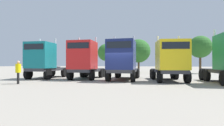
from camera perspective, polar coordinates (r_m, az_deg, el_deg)
name	(u,v)px	position (r m, az deg, el deg)	size (l,w,h in m)	color
ground	(119,82)	(14.71, 2.28, -6.41)	(200.00, 200.00, 0.00)	gray
semi_truck_teal	(44,60)	(19.69, -21.67, 0.83)	(3.01, 6.10, 4.36)	#333338
semi_truck_red	(85,60)	(17.69, -9.13, 1.03)	(2.92, 5.84, 4.39)	#333338
semi_truck_navy	(123,60)	(16.18, 3.55, 0.97)	(2.77, 6.48, 4.30)	#333338
semi_truck_yellow	(170,61)	(15.86, 18.77, 0.71)	(3.48, 6.00, 4.13)	#333338
visitor_in_hivis	(18,70)	(15.33, -28.72, -2.17)	(0.56, 0.56, 1.81)	black
oak_far_left	(106,53)	(37.29, -1.91, 3.50)	(3.74, 3.74, 5.94)	#4C3823
oak_far_centre	(139,51)	(32.11, 8.84, 3.95)	(4.31, 4.31, 6.13)	#4C3823
oak_far_right	(200,47)	(31.96, 27.25, 4.76)	(3.66, 3.66, 6.23)	#4C3823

